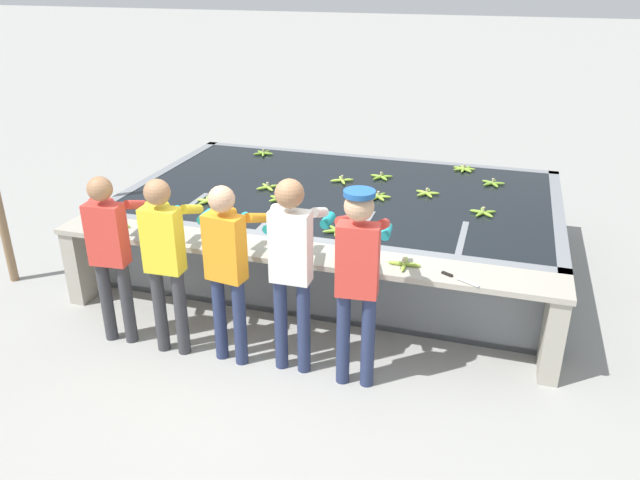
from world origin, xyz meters
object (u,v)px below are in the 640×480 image
banana_bunch_floating_10 (483,212)px  worker_3 (292,259)px  knife_0 (280,250)px  worker_0 (111,246)px  banana_bunch_floating_2 (378,196)px  banana_bunch_floating_9 (381,177)px  worker_4 (358,270)px  banana_bunch_ledge_1 (404,264)px  worker_1 (166,252)px  banana_bunch_floating_4 (222,217)px  knife_1 (454,277)px  banana_bunch_floating_11 (342,180)px  banana_bunch_floating_0 (263,153)px  banana_bunch_floating_8 (493,183)px  banana_bunch_floating_5 (427,193)px  banana_bunch_floating_12 (268,187)px  worker_2 (228,260)px  banana_bunch_ledge_0 (115,227)px  banana_bunch_floating_3 (209,201)px  banana_bunch_floating_1 (280,199)px  banana_bunch_floating_6 (337,231)px  banana_bunch_floating_7 (464,169)px

banana_bunch_floating_10 → worker_3: bearing=-125.2°
knife_0 → worker_0: bearing=-158.7°
banana_bunch_floating_2 → knife_0: size_ratio=0.81×
worker_3 → knife_0: 0.60m
banana_bunch_floating_9 → banana_bunch_floating_10: same height
worker_4 → banana_bunch_ledge_1: size_ratio=5.95×
worker_1 → banana_bunch_floating_10: 3.19m
knife_0 → banana_bunch_floating_4: bearing=146.4°
banana_bunch_floating_10 → knife_1: 1.53m
banana_bunch_floating_11 → knife_0: size_ratio=0.76×
banana_bunch_floating_0 → banana_bunch_floating_8: bearing=-7.2°
banana_bunch_floating_9 → knife_1: 2.60m
worker_0 → worker_4: 2.20m
banana_bunch_floating_5 → knife_0: banana_bunch_floating_5 is taller
banana_bunch_floating_2 → worker_4: bearing=-82.1°
worker_0 → worker_1: size_ratio=0.98×
worker_1 → banana_bunch_floating_4: (-0.01, 1.10, -0.11)m
banana_bunch_floating_10 → banana_bunch_floating_12: bearing=178.0°
worker_2 → banana_bunch_ledge_0: bearing=159.3°
banana_bunch_floating_3 → banana_bunch_floating_9: same height
banana_bunch_floating_5 → banana_bunch_floating_4: bearing=-144.5°
worker_3 → knife_0: worker_3 is taller
worker_0 → banana_bunch_floating_3: (0.20, 1.48, -0.09)m
banana_bunch_floating_9 → banana_bunch_floating_10: bearing=-34.0°
banana_bunch_floating_9 → banana_bunch_floating_1: bearing=-129.9°
banana_bunch_floating_12 → banana_bunch_ledge_0: (-0.97, -1.52, 0.00)m
worker_2 → banana_bunch_floating_10: size_ratio=5.81×
worker_1 → worker_3: worker_3 is taller
worker_0 → banana_bunch_floating_2: worker_0 is taller
worker_3 → banana_bunch_floating_4: bearing=136.9°
banana_bunch_floating_1 → banana_bunch_floating_3: (-0.71, -0.28, -0.00)m
banana_bunch_floating_8 → worker_1: bearing=-130.1°
banana_bunch_floating_5 → banana_bunch_floating_10: same height
knife_1 → worker_2: bearing=-165.5°
knife_0 → banana_bunch_floating_1: bearing=110.6°
banana_bunch_floating_11 → banana_bunch_floating_12: size_ratio=1.18×
worker_4 → banana_bunch_floating_3: size_ratio=5.93×
banana_bunch_floating_4 → knife_0: size_ratio=0.79×
worker_2 → banana_bunch_floating_4: 1.22m
banana_bunch_floating_11 → knife_1: 2.58m
banana_bunch_floating_1 → knife_0: size_ratio=0.79×
banana_bunch_floating_0 → knife_1: size_ratio=0.86×
banana_bunch_floating_2 → banana_bunch_floating_8: same height
banana_bunch_floating_2 → banana_bunch_floating_6: 1.06m
worker_4 → banana_bunch_floating_11: worker_4 is taller
banana_bunch_floating_3 → knife_0: bearing=-39.0°
banana_bunch_floating_7 → banana_bunch_floating_10: same height
banana_bunch_floating_11 → banana_bunch_floating_3: bearing=-137.6°
banana_bunch_floating_11 → banana_bunch_ledge_1: size_ratio=0.94×
knife_0 → banana_bunch_floating_8: bearing=55.0°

